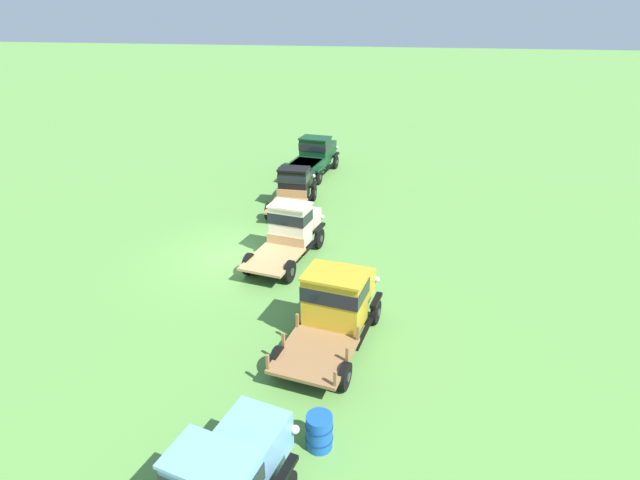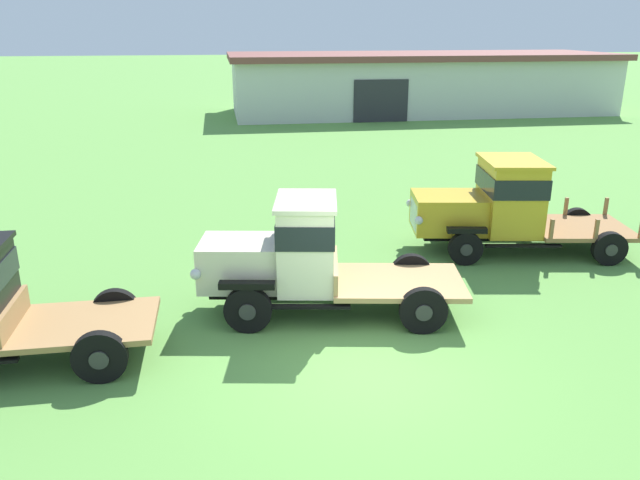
% 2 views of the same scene
% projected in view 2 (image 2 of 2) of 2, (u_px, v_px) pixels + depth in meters
% --- Properties ---
extents(ground_plane, '(240.00, 240.00, 0.00)m').
position_uv_depth(ground_plane, '(365.00, 368.00, 10.14)').
color(ground_plane, '#5B9342').
extents(farm_shed, '(24.12, 8.46, 3.68)m').
position_uv_depth(farm_shed, '(420.00, 83.00, 39.77)').
color(farm_shed, silver).
rests_on(farm_shed, ground).
extents(vintage_truck_midrow_center, '(5.25, 2.59, 2.26)m').
position_uv_depth(vintage_truck_midrow_center, '(300.00, 256.00, 11.78)').
color(vintage_truck_midrow_center, black).
rests_on(vintage_truck_midrow_center, ground).
extents(vintage_truck_far_side, '(5.53, 2.85, 2.28)m').
position_uv_depth(vintage_truck_far_side, '(500.00, 205.00, 15.11)').
color(vintage_truck_far_side, black).
rests_on(vintage_truck_far_side, ground).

